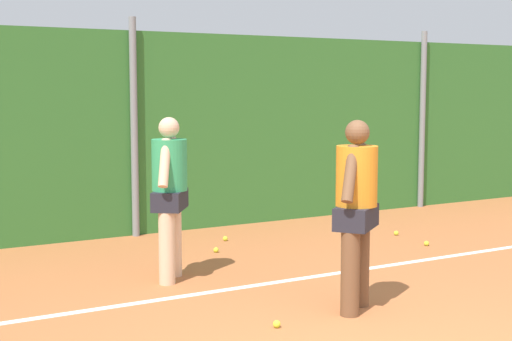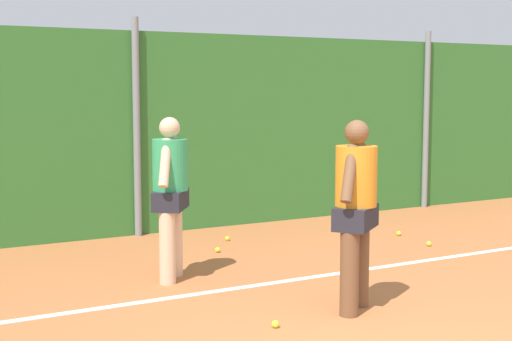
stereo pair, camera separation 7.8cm
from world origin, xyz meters
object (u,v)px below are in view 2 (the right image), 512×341
Objects in this scene: tennis_ball_0 at (399,233)px; tennis_ball_4 at (429,244)px; tennis_ball_1 at (218,250)px; tennis_ball_6 at (227,238)px; player_midcourt at (170,189)px; tennis_ball_2 at (275,324)px; player_foreground_near at (356,205)px.

tennis_ball_4 is at bearing -98.95° from tennis_ball_0.
tennis_ball_1 and tennis_ball_6 have the same top height.
player_midcourt is 2.18m from tennis_ball_2.
tennis_ball_6 is at bearing 53.24° from tennis_ball_1.
tennis_ball_1 is at bearing -126.76° from tennis_ball_6.
player_midcourt is 1.69m from tennis_ball_1.
tennis_ball_4 and tennis_ball_6 have the same top height.
player_foreground_near reaches higher than player_midcourt.
tennis_ball_2 is at bearing -106.83° from tennis_ball_1.
tennis_ball_6 is at bearing 45.75° from player_foreground_near.
tennis_ball_4 is at bearing -1.77° from player_foreground_near.
tennis_ball_6 is at bearing -7.47° from player_midcourt.
player_midcourt is 3.72m from tennis_ball_4.
tennis_ball_0 and tennis_ball_6 have the same top height.
player_foreground_near is 1.32m from tennis_ball_2.
tennis_ball_6 is (1.46, 1.53, -0.95)m from player_midcourt.
tennis_ball_1 is 0.72m from tennis_ball_6.
player_foreground_near is 1.01× the size of player_midcourt.
tennis_ball_6 is (0.43, 0.58, 0.00)m from tennis_ball_1.
tennis_ball_0 and tennis_ball_2 have the same top height.
tennis_ball_0 is 2.70m from tennis_ball_1.
player_foreground_near is 26.80× the size of tennis_ball_1.
player_foreground_near reaches higher than tennis_ball_6.
tennis_ball_6 is at bearing 143.42° from tennis_ball_4.
player_midcourt is at bearing 81.62° from player_foreground_near.
player_midcourt is at bearing -169.57° from tennis_ball_0.
player_midcourt is 26.53× the size of tennis_ball_6.
tennis_ball_0 is 2.41m from tennis_ball_6.
player_midcourt reaches higher than tennis_ball_4.
player_foreground_near is 26.80× the size of tennis_ball_0.
tennis_ball_1 is at bearing 53.00° from player_foreground_near.
player_foreground_near is at bearing -144.48° from tennis_ball_4.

